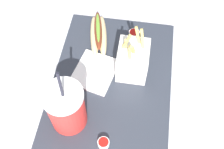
{
  "coord_description": "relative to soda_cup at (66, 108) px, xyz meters",
  "views": [
    {
      "loc": [
        -0.42,
        -0.06,
        0.72
      ],
      "look_at": [
        0.0,
        0.0,
        0.05
      ],
      "focal_mm": 44.36,
      "sensor_mm": 36.0,
      "label": 1
    }
  ],
  "objects": [
    {
      "name": "soda_cup",
      "position": [
        0.0,
        0.0,
        0.0
      ],
      "size": [
        0.1,
        0.1,
        0.21
      ],
      "color": "red",
      "rests_on": "food_tray"
    },
    {
      "name": "napkin_stack",
      "position": [
        0.16,
        -0.04,
        -0.07
      ],
      "size": [
        0.15,
        0.14,
        0.01
      ],
      "primitive_type": "cube",
      "rotation": [
        0.0,
        0.0,
        -0.22
      ],
      "color": "white",
      "rests_on": "food_tray"
    },
    {
      "name": "fries_basket",
      "position": [
        0.18,
        -0.15,
        -0.02
      ],
      "size": [
        0.1,
        0.09,
        0.15
      ],
      "color": "white",
      "rests_on": "food_tray"
    },
    {
      "name": "hot_dog_1",
      "position": [
        0.29,
        -0.03,
        -0.05
      ],
      "size": [
        0.17,
        0.09,
        0.06
      ],
      "color": "#E5C689",
      "rests_on": "food_tray"
    },
    {
      "name": "ketchup_cup_1",
      "position": [
        0.32,
        -0.14,
        -0.06
      ],
      "size": [
        0.04,
        0.04,
        0.02
      ],
      "color": "white",
      "rests_on": "food_tray"
    },
    {
      "name": "ground_plane",
      "position": [
        0.14,
        -0.09,
        -0.1
      ],
      "size": [
        2.4,
        2.4,
        0.02
      ],
      "primitive_type": "cube",
      "color": "silver"
    },
    {
      "name": "food_tray",
      "position": [
        0.14,
        -0.09,
        -0.08
      ],
      "size": [
        0.48,
        0.35,
        0.02
      ],
      "primitive_type": "cube",
      "color": "#2D333D",
      "rests_on": "ground_plane"
    },
    {
      "name": "ketchup_cup_2",
      "position": [
        -0.05,
        -0.1,
        -0.06
      ],
      "size": [
        0.03,
        0.03,
        0.02
      ],
      "color": "white",
      "rests_on": "food_tray"
    }
  ]
}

